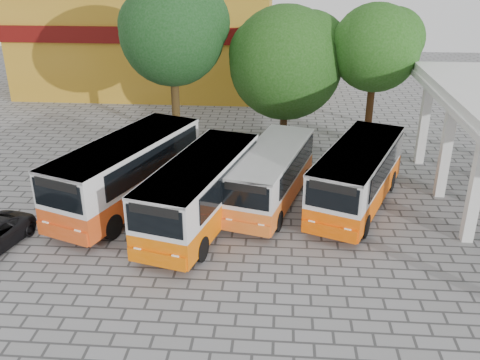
# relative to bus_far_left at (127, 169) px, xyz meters

# --- Properties ---
(ground) EXTENTS (90.00, 90.00, 0.00)m
(ground) POSITION_rel_bus_far_left_xyz_m (6.91, -3.91, -1.83)
(ground) COLOR gray
(ground) RESTS_ON ground
(shophouse_block) EXTENTS (20.40, 10.40, 8.30)m
(shophouse_block) POSITION_rel_bus_far_left_xyz_m (-4.09, 22.08, 2.33)
(shophouse_block) COLOR #AE7C1B
(shophouse_block) RESTS_ON ground
(bus_far_left) EXTENTS (5.60, 9.39, 3.17)m
(bus_far_left) POSITION_rel_bus_far_left_xyz_m (0.00, 0.00, 0.00)
(bus_far_left) COLOR #D54813
(bus_far_left) RESTS_ON ground
(bus_centre_left) EXTENTS (4.53, 8.72, 2.97)m
(bus_centre_left) POSITION_rel_bus_far_left_xyz_m (3.63, -1.63, -0.11)
(bus_centre_left) COLOR #DF5D00
(bus_centre_left) RESTS_ON ground
(bus_centre_right) EXTENTS (4.13, 7.89, 2.69)m
(bus_centre_right) POSITION_rel_bus_far_left_xyz_m (6.60, 0.71, -0.28)
(bus_centre_right) COLOR orange
(bus_centre_right) RESTS_ON ground
(bus_far_right) EXTENTS (5.26, 8.62, 2.90)m
(bus_far_right) POSITION_rel_bus_far_left_xyz_m (10.53, 0.71, -0.15)
(bus_far_right) COLOR #ED5300
(bus_far_right) RESTS_ON ground
(tree_left) EXTENTS (6.46, 6.15, 9.58)m
(tree_left) POSITION_rel_bus_far_left_xyz_m (0.55, 9.53, 4.87)
(tree_left) COLOR #473317
(tree_left) RESTS_ON ground
(tree_middle) EXTENTS (7.09, 6.76, 8.19)m
(tree_middle) POSITION_rel_bus_far_left_xyz_m (7.23, 9.90, 3.21)
(tree_middle) COLOR #452C18
(tree_middle) RESTS_ON ground
(tree_right) EXTENTS (5.24, 4.99, 8.39)m
(tree_right) POSITION_rel_bus_far_left_xyz_m (12.24, 9.12, 4.22)
(tree_right) COLOR #4A2B13
(tree_right) RESTS_ON ground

